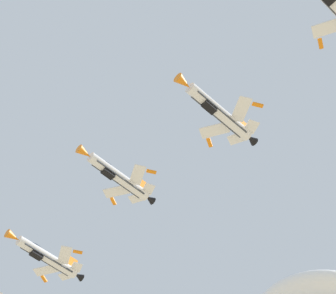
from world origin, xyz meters
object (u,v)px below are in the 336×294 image
Objects in this scene: fighter_jet_left_wing at (334,4)px; fighter_jet_right_outer at (46,257)px; fighter_jet_right_wing at (218,111)px; fighter_jet_left_outer at (118,176)px.

fighter_jet_right_outer is (-46.45, 40.48, -3.01)m from fighter_jet_left_wing.
fighter_jet_left_outer is (-16.58, 13.61, 3.83)m from fighter_jet_right_wing.
fighter_jet_left_outer reaches higher than fighter_jet_right_wing.
fighter_jet_right_outer is (-30.45, 26.90, -0.11)m from fighter_jet_right_wing.
fighter_jet_left_wing reaches higher than fighter_jet_right_outer.
fighter_jet_left_wing is at bearing -178.72° from fighter_jet_left_outer.
fighter_jet_right_wing is 1.00× the size of fighter_jet_left_outer.
fighter_jet_left_wing is at bearing -179.19° from fighter_jet_right_wing.
fighter_jet_right_outer is at bearing 0.05° from fighter_jet_left_wing.
fighter_jet_right_wing is (-16.00, 13.57, -2.90)m from fighter_jet_left_wing.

